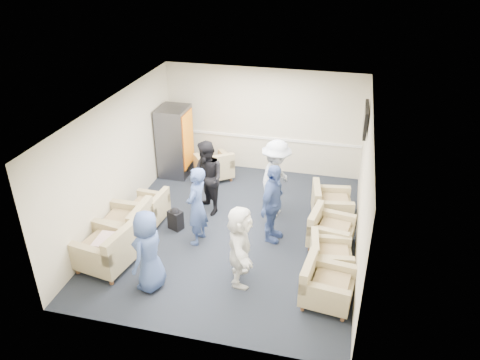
% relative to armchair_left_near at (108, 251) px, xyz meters
% --- Properties ---
extents(floor, '(6.00, 6.00, 0.00)m').
position_rel_armchair_left_near_xyz_m(floor, '(1.95, 1.70, -0.37)').
color(floor, black).
rests_on(floor, ground).
extents(ceiling, '(6.00, 6.00, 0.00)m').
position_rel_armchair_left_near_xyz_m(ceiling, '(1.95, 1.70, 2.33)').
color(ceiling, white).
rests_on(ceiling, back_wall).
extents(back_wall, '(5.00, 0.02, 2.70)m').
position_rel_armchair_left_near_xyz_m(back_wall, '(1.95, 4.70, 0.98)').
color(back_wall, beige).
rests_on(back_wall, floor).
extents(front_wall, '(5.00, 0.02, 2.70)m').
position_rel_armchair_left_near_xyz_m(front_wall, '(1.95, -1.30, 0.98)').
color(front_wall, beige).
rests_on(front_wall, floor).
extents(left_wall, '(0.02, 6.00, 2.70)m').
position_rel_armchair_left_near_xyz_m(left_wall, '(-0.55, 1.70, 0.98)').
color(left_wall, beige).
rests_on(left_wall, floor).
extents(right_wall, '(0.02, 6.00, 2.70)m').
position_rel_armchair_left_near_xyz_m(right_wall, '(4.45, 1.70, 0.98)').
color(right_wall, beige).
rests_on(right_wall, floor).
extents(chair_rail, '(4.98, 0.04, 0.06)m').
position_rel_armchair_left_near_xyz_m(chair_rail, '(1.95, 4.68, 0.53)').
color(chair_rail, white).
rests_on(chair_rail, back_wall).
extents(tv, '(0.10, 1.00, 0.58)m').
position_rel_armchair_left_near_xyz_m(tv, '(4.38, 3.50, 1.68)').
color(tv, black).
rests_on(tv, right_wall).
extents(armchair_left_near, '(1.08, 1.08, 0.74)m').
position_rel_armchair_left_near_xyz_m(armchair_left_near, '(0.00, 0.00, 0.00)').
color(armchair_left_near, tan).
rests_on(armchair_left_near, floor).
extents(armchair_left_mid, '(0.92, 0.92, 0.73)m').
position_rel_armchair_left_near_xyz_m(armchair_left_mid, '(-0.04, 0.87, -0.01)').
color(armchair_left_mid, tan).
rests_on(armchair_left_mid, floor).
extents(armchair_left_far, '(0.80, 0.80, 0.60)m').
position_rel_armchair_left_near_xyz_m(armchair_left_far, '(0.09, 1.66, -0.07)').
color(armchair_left_far, tan).
rests_on(armchair_left_far, floor).
extents(armchair_right_near, '(0.91, 0.91, 0.66)m').
position_rel_armchair_left_near_xyz_m(armchair_right_near, '(3.94, 0.02, -0.04)').
color(armchair_right_near, tan).
rests_on(armchair_right_near, floor).
extents(armchair_right_midnear, '(0.84, 0.84, 0.60)m').
position_rel_armchair_left_near_xyz_m(armchair_right_midnear, '(3.95, 0.87, -0.07)').
color(armchair_right_midnear, tan).
rests_on(armchair_right_midnear, floor).
extents(armchair_right_midfar, '(0.93, 0.93, 0.65)m').
position_rel_armchair_left_near_xyz_m(armchair_right_midfar, '(3.89, 1.68, -0.05)').
color(armchair_right_midfar, tan).
rests_on(armchair_right_midfar, floor).
extents(armchair_right_far, '(0.95, 0.95, 0.67)m').
position_rel_armchair_left_near_xyz_m(armchair_right_far, '(3.83, 2.68, -0.04)').
color(armchair_right_far, tan).
rests_on(armchair_right_far, floor).
extents(armchair_corner, '(1.13, 1.13, 0.65)m').
position_rel_armchair_left_near_xyz_m(armchair_corner, '(0.90, 3.87, -0.05)').
color(armchair_corner, tan).
rests_on(armchair_corner, floor).
extents(vending_machine, '(0.72, 0.84, 1.78)m').
position_rel_armchair_left_near_xyz_m(vending_machine, '(-0.15, 3.95, 0.52)').
color(vending_machine, '#4E4E56').
rests_on(vending_machine, floor).
extents(backpack, '(0.35, 0.31, 0.50)m').
position_rel_armchair_left_near_xyz_m(backpack, '(0.73, 1.52, -0.11)').
color(backpack, black).
rests_on(backpack, floor).
extents(pillow, '(0.40, 0.51, 0.14)m').
position_rel_armchair_left_near_xyz_m(pillow, '(-0.01, 0.01, 0.19)').
color(pillow, beige).
rests_on(pillow, armchair_left_near).
extents(person_front_left, '(0.59, 0.81, 1.52)m').
position_rel_armchair_left_near_xyz_m(person_front_left, '(0.96, -0.30, 0.39)').
color(person_front_left, '#3A518D').
rests_on(person_front_left, floor).
extents(person_mid_left, '(0.46, 0.64, 1.65)m').
position_rel_armchair_left_near_xyz_m(person_mid_left, '(1.33, 1.20, 0.45)').
color(person_mid_left, '#3A518D').
rests_on(person_mid_left, floor).
extents(person_back_left, '(1.03, 1.02, 1.68)m').
position_rel_armchair_left_near_xyz_m(person_back_left, '(1.19, 2.33, 0.47)').
color(person_back_left, black).
rests_on(person_back_left, floor).
extents(person_back_right, '(0.86, 1.25, 1.76)m').
position_rel_armchair_left_near_xyz_m(person_back_right, '(2.66, 2.56, 0.51)').
color(person_back_right, silver).
rests_on(person_back_right, floor).
extents(person_mid_right, '(0.59, 1.04, 1.66)m').
position_rel_armchair_left_near_xyz_m(person_mid_right, '(2.76, 1.62, 0.46)').
color(person_mid_right, '#3A518D').
rests_on(person_mid_right, floor).
extents(person_front_right, '(0.74, 1.47, 1.52)m').
position_rel_armchair_left_near_xyz_m(person_front_right, '(2.44, 0.22, 0.39)').
color(person_front_right, white).
rests_on(person_front_right, floor).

